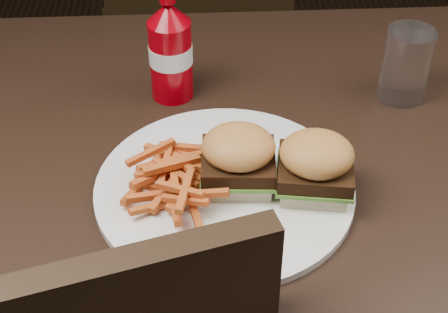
{
  "coord_description": "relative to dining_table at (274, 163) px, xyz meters",
  "views": [
    {
      "loc": [
        -0.11,
        -0.72,
        1.35
      ],
      "look_at": [
        -0.07,
        -0.07,
        0.8
      ],
      "focal_mm": 55.0,
      "sensor_mm": 36.0,
      "label": 1
    }
  ],
  "objects": [
    {
      "name": "tumbler",
      "position": [
        0.21,
        0.12,
        0.08
      ],
      "size": [
        0.08,
        0.08,
        0.11
      ],
      "primitive_type": "cylinder",
      "rotation": [
        0.0,
        0.0,
        -0.11
      ],
      "color": "white",
      "rests_on": "dining_table"
    },
    {
      "name": "ketchup_bottle",
      "position": [
        -0.14,
        0.15,
        0.08
      ],
      "size": [
        0.07,
        0.07,
        0.13
      ],
      "primitive_type": "cylinder",
      "rotation": [
        0.0,
        0.0,
        -0.04
      ],
      "color": "#93000A",
      "rests_on": "dining_table"
    },
    {
      "name": "dining_table",
      "position": [
        0.0,
        0.0,
        0.0
      ],
      "size": [
        1.2,
        0.8,
        0.04
      ],
      "primitive_type": "cube",
      "color": "black",
      "rests_on": "ground"
    },
    {
      "name": "fries_pile",
      "position": [
        -0.14,
        -0.08,
        0.05
      ],
      "size": [
        0.15,
        0.15,
        0.05
      ],
      "primitive_type": null,
      "rotation": [
        0.0,
        0.0,
        0.3
      ],
      "color": "#C4572C",
      "rests_on": "plate"
    },
    {
      "name": "chair_far",
      "position": [
        -0.11,
        0.82,
        -0.3
      ],
      "size": [
        0.48,
        0.48,
        0.04
      ],
      "primitive_type": "cube",
      "rotation": [
        0.0,
        0.0,
        3.27
      ],
      "color": "black",
      "rests_on": "ground"
    },
    {
      "name": "sandwich_half_a",
      "position": [
        -0.06,
        -0.07,
        0.04
      ],
      "size": [
        0.09,
        0.08,
        0.02
      ],
      "primitive_type": "cube",
      "rotation": [
        0.0,
        0.0,
        -0.07
      ],
      "color": "beige",
      "rests_on": "plate"
    },
    {
      "name": "plate",
      "position": [
        -0.07,
        -0.08,
        0.03
      ],
      "size": [
        0.33,
        0.33,
        0.01
      ],
      "primitive_type": "cylinder",
      "color": "white",
      "rests_on": "dining_table"
    },
    {
      "name": "sandwich_half_b",
      "position": [
        0.04,
        -0.09,
        0.04
      ],
      "size": [
        0.09,
        0.09,
        0.02
      ],
      "primitive_type": "cube",
      "rotation": [
        0.0,
        0.0,
        -0.15
      ],
      "color": "beige",
      "rests_on": "plate"
    }
  ]
}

